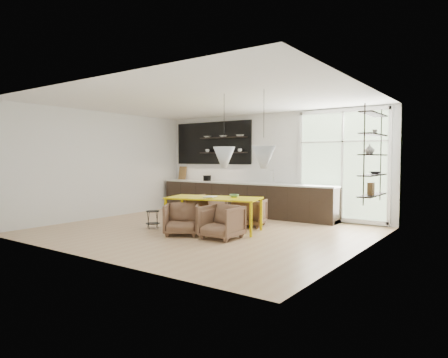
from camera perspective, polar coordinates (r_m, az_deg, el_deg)
room at (r=9.46m, az=3.82°, el=1.94°), size 7.02×6.01×2.91m
kitchen_run at (r=11.53m, az=2.57°, el=-2.16°), size 5.54×0.69×2.75m
right_shelving at (r=8.41m, az=20.46°, el=2.92°), size 0.26×1.22×1.90m
dining_table at (r=8.96m, az=-1.48°, el=-2.96°), size 2.25×1.45×0.76m
armchair_back_left at (r=9.94m, az=-2.52°, el=-4.35°), size 0.80×0.82×0.73m
armchair_back_right at (r=9.65m, az=3.71°, el=-4.79°), size 0.87×0.88×0.66m
armchair_front_left at (r=8.59m, az=-6.02°, el=-5.72°), size 1.01×1.01×0.67m
armchair_front_right at (r=8.12m, az=-0.33°, el=-6.17°), size 0.74×0.76×0.68m
wire_stool at (r=9.47m, az=-10.14°, el=-5.36°), size 0.33×0.33×0.41m
table_book at (r=8.94m, az=-2.69°, el=-2.55°), size 0.30×0.36×0.03m
table_bowl at (r=8.98m, az=1.47°, el=-2.40°), size 0.23×0.23×0.07m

